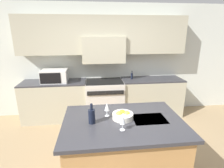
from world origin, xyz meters
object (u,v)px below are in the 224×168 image
(wine_glass_near, at_px, (123,120))
(fruit_bowl, at_px, (123,115))
(wine_glass_far, at_px, (107,107))
(microwave, at_px, (55,76))
(oil_bottle_on_counter, at_px, (132,76))
(wine_bottle, at_px, (92,116))
(range_stove, at_px, (105,99))

(wine_glass_near, height_order, fruit_bowl, wine_glass_near)
(wine_glass_near, xyz_separation_m, wine_glass_far, (-0.15, 0.38, 0.00))
(wine_glass_far, height_order, fruit_bowl, wine_glass_far)
(microwave, relative_size, oil_bottle_on_counter, 2.79)
(wine_glass_near, xyz_separation_m, oil_bottle_on_counter, (0.62, 2.26, -0.06))
(fruit_bowl, xyz_separation_m, oil_bottle_on_counter, (0.57, 1.98, 0.03))
(microwave, relative_size, wine_glass_near, 2.85)
(wine_glass_far, distance_m, fruit_bowl, 0.24)
(microwave, relative_size, wine_bottle, 2.13)
(fruit_bowl, height_order, oil_bottle_on_counter, oil_bottle_on_counter)
(oil_bottle_on_counter, bearing_deg, range_stove, -173.60)
(wine_bottle, distance_m, wine_glass_far, 0.27)
(range_stove, distance_m, wine_glass_far, 1.91)
(wine_glass_far, distance_m, oil_bottle_on_counter, 2.03)
(wine_bottle, height_order, wine_glass_far, wine_bottle)
(wine_bottle, xyz_separation_m, wine_glass_far, (0.21, 0.17, 0.03))
(wine_glass_near, bearing_deg, wine_bottle, 149.95)
(range_stove, bearing_deg, oil_bottle_on_counter, 6.40)
(microwave, bearing_deg, wine_glass_near, -61.51)
(oil_bottle_on_counter, bearing_deg, fruit_bowl, -106.04)
(range_stove, height_order, microwave, microwave)
(microwave, xyz_separation_m, wine_glass_far, (1.04, -1.82, -0.01))
(wine_bottle, bearing_deg, range_stove, 81.37)
(range_stove, bearing_deg, microwave, 179.06)
(microwave, xyz_separation_m, oil_bottle_on_counter, (1.81, 0.06, -0.07))
(microwave, distance_m, wine_glass_near, 2.50)
(range_stove, bearing_deg, fruit_bowl, -86.67)
(wine_glass_near, relative_size, fruit_bowl, 0.71)
(wine_glass_far, relative_size, oil_bottle_on_counter, 0.98)
(wine_bottle, distance_m, fruit_bowl, 0.42)
(wine_glass_near, bearing_deg, microwave, 118.49)
(range_stove, distance_m, fruit_bowl, 1.97)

